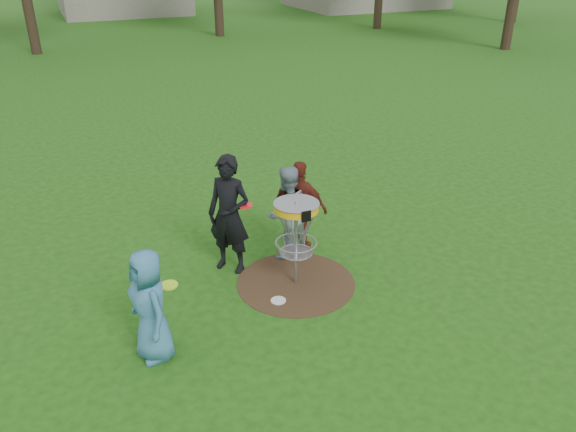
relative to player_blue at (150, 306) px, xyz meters
name	(u,v)px	position (x,y,z in m)	size (l,w,h in m)	color
ground	(296,283)	(2.28, 0.78, -0.75)	(100.00, 100.00, 0.00)	#19470F
dirt_patch	(296,283)	(2.28, 0.78, -0.74)	(1.80, 1.80, 0.01)	#47331E
player_blue	(150,306)	(0.00, 0.00, 0.00)	(0.73, 0.47, 1.49)	teal
player_black	(229,215)	(1.52, 1.58, 0.20)	(0.69, 0.45, 1.88)	black
player_grey	(287,213)	(2.49, 1.61, 0.03)	(0.75, 0.59, 1.55)	gray
player_maroon	(300,207)	(2.76, 1.69, 0.04)	(0.92, 0.38, 1.57)	#5E1F15
disc_on_grass	(278,301)	(1.85, 0.44, -0.74)	(0.22, 0.22, 0.02)	silver
disc_golf_basket	(296,223)	(2.28, 0.78, 0.27)	(0.66, 0.67, 1.38)	#9EA0A5
held_discs	(255,223)	(1.76, 1.06, 0.25)	(2.58, 1.57, 0.26)	#B2F41B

